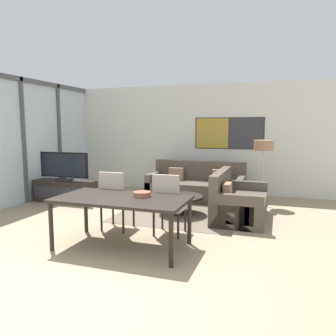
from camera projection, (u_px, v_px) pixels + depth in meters
name	position (u px, v px, depth m)	size (l,w,h in m)	color
ground_plane	(88.00, 265.00, 4.08)	(24.00, 24.00, 0.00)	#9E896B
wall_back	(193.00, 139.00, 8.65)	(7.49, 0.09, 2.80)	silver
window_wall_left	(22.00, 135.00, 7.30)	(0.07, 5.06, 2.80)	silver
area_rug	(179.00, 213.00, 6.49)	(2.34, 2.05, 0.01)	#706051
tv_console	(65.00, 191.00, 7.50)	(1.45, 0.46, 0.50)	black
television	(64.00, 166.00, 7.43)	(1.24, 0.20, 0.65)	#2D2D33
sofa_main	(197.00, 187.00, 7.78)	(2.24, 0.91, 0.89)	#51473D
sofa_side	(236.00, 204.00, 6.14)	(0.91, 1.56, 0.89)	#51473D
coffee_table	(180.00, 200.00, 6.46)	(0.93, 0.93, 0.37)	black
dining_table	(122.00, 202.00, 4.61)	(1.87, 0.98, 0.72)	black
dining_chair_left	(115.00, 198.00, 5.39)	(0.46, 0.46, 0.99)	#B2A899
dining_chair_centre	(168.00, 202.00, 5.12)	(0.46, 0.46, 0.99)	#B2A899
fruit_bowl	(142.00, 194.00, 4.65)	(0.25, 0.25, 0.07)	#995642
floor_lamp	(264.00, 149.00, 7.06)	(0.42, 0.42, 1.43)	#2D2D33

